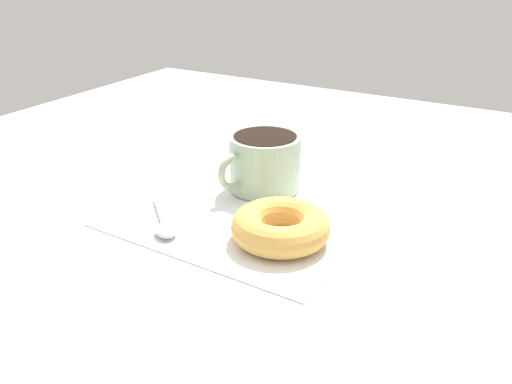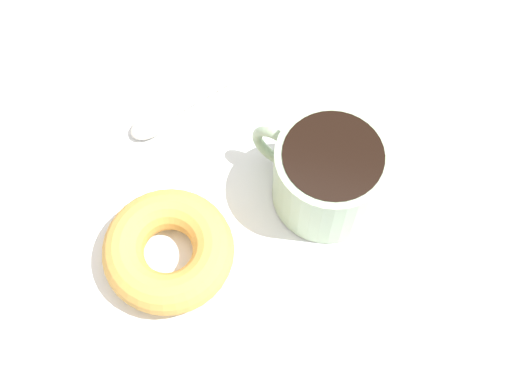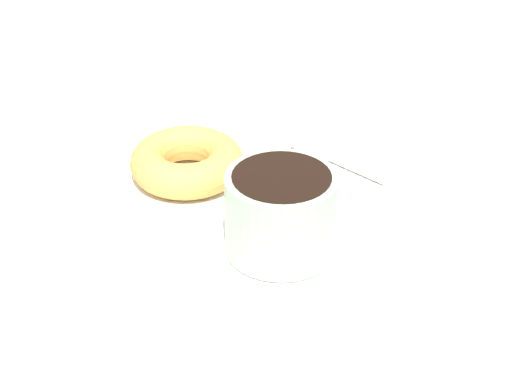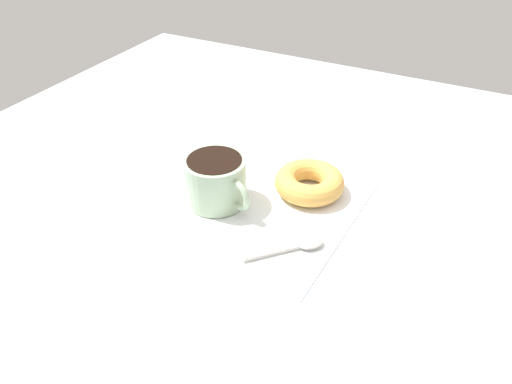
% 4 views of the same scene
% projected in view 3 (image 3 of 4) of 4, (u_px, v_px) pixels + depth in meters
% --- Properties ---
extents(ground_plane, '(1.20, 1.20, 0.02)m').
position_uv_depth(ground_plane, '(262.00, 223.00, 0.77)').
color(ground_plane, '#99A8B7').
extents(napkin, '(0.30, 0.30, 0.00)m').
position_uv_depth(napkin, '(256.00, 212.00, 0.76)').
color(napkin, white).
rests_on(napkin, ground_plane).
extents(coffee_cup, '(0.09, 0.12, 0.07)m').
position_uv_depth(coffee_cup, '(282.00, 211.00, 0.70)').
color(coffee_cup, '#9EB793').
rests_on(coffee_cup, napkin).
extents(donut, '(0.11, 0.11, 0.03)m').
position_uv_depth(donut, '(187.00, 162.00, 0.80)').
color(donut, gold).
rests_on(donut, napkin).
extents(spoon, '(0.09, 0.09, 0.01)m').
position_uv_depth(spoon, '(317.00, 152.00, 0.85)').
color(spoon, '#B7B2A8').
rests_on(spoon, napkin).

